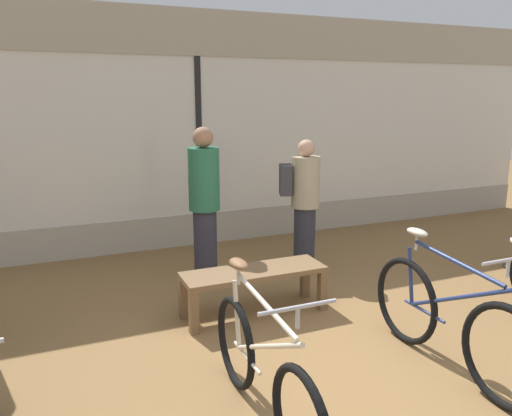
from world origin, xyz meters
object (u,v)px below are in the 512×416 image
customer_near_rack (303,201)px  bicycle_left (262,371)px  customer_by_window (205,203)px  display_bench (254,278)px  bicycle_right (449,321)px

customer_near_rack → bicycle_left: bearing=-123.0°
bicycle_left → customer_by_window: bearing=80.8°
display_bench → customer_near_rack: (1.06, 0.98, 0.48)m
customer_near_rack → display_bench: bearing=-137.1°
bicycle_left → display_bench: 1.68m
bicycle_left → bicycle_right: 1.58m
display_bench → customer_near_rack: customer_near_rack is taller
bicycle_right → customer_by_window: customer_by_window is taller
bicycle_left → customer_near_rack: size_ratio=1.07×
bicycle_left → bicycle_right: bicycle_right is taller
display_bench → bicycle_left: bearing=-110.9°
bicycle_left → display_bench: bearing=69.1°
bicycle_right → display_bench: size_ratio=1.26×
bicycle_left → customer_near_rack: 3.08m
bicycle_left → display_bench: size_ratio=1.21×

